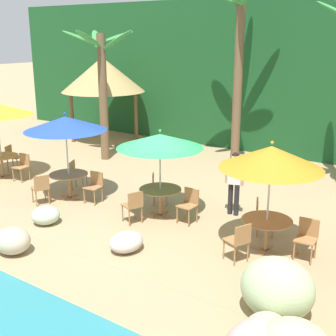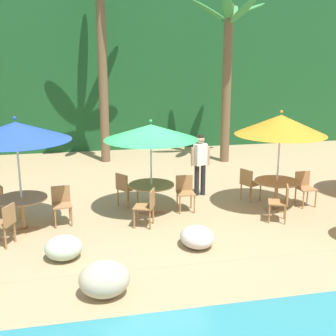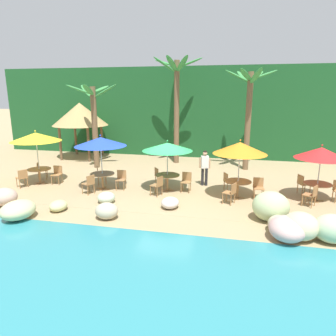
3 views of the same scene
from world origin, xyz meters
TOP-DOWN VIEW (x-y plane):
  - ground_plane at (0.00, 0.00)m, footprint 120.00×120.00m
  - terrace_deck at (0.00, 0.00)m, footprint 18.00×5.20m
  - foliage_backdrop at (0.00, 9.00)m, footprint 28.00×2.40m
  - rock_seawall at (0.57, -3.25)m, footprint 15.76×3.24m
  - umbrella_yellow at (-6.27, -0.05)m, footprint 2.33×2.33m
  - dining_table_yellow at (-6.27, -0.05)m, footprint 1.10×1.10m
  - chair_yellow_seaward at (-5.44, 0.14)m, footprint 0.47×0.47m
  - chair_yellow_inland at (-6.72, 0.68)m, footprint 0.57×0.56m
  - chair_yellow_left at (-6.64, -0.82)m, footprint 0.58×0.58m
  - umbrella_blue at (-2.92, -0.20)m, footprint 2.30×2.30m
  - dining_table_blue at (-2.92, -0.20)m, footprint 1.10×1.10m
  - chair_blue_seaward at (-2.09, -0.01)m, footprint 0.47×0.47m
  - chair_blue_inland at (-3.38, 0.52)m, footprint 0.57×0.57m
  - chair_blue_left at (-3.17, -1.02)m, footprint 0.56×0.55m
  - umbrella_green at (0.03, 0.23)m, footprint 2.22×2.22m
  - dining_table_green at (0.03, 0.23)m, footprint 1.10×1.10m
  - chair_green_seaward at (0.88, 0.28)m, footprint 0.44×0.44m
  - chair_green_inland at (-0.54, 0.87)m, footprint 0.59×0.59m
  - chair_green_left at (-0.20, -0.60)m, footprint 0.55×0.55m
  - umbrella_orange at (3.12, -0.12)m, footprint 2.19×2.19m
  - dining_table_orange at (3.12, -0.12)m, footprint 1.10×1.10m
  - chair_orange_seaward at (3.96, 0.04)m, footprint 0.45×0.46m
  - chair_orange_inland at (2.69, 0.62)m, footprint 0.56×0.56m
  - chair_orange_left at (2.87, -0.93)m, footprint 0.56×0.56m
  - umbrella_red at (6.27, 0.23)m, footprint 2.04×2.04m
  - dining_table_red at (6.27, 0.23)m, footprint 1.10×1.10m
  - chair_red_inland at (5.86, 0.97)m, footprint 0.56×0.55m
  - chair_red_left at (5.91, -0.55)m, footprint 0.58×0.58m
  - palm_tree_nearest at (-5.05, 3.67)m, footprint 2.77×2.90m
  - palm_tree_second at (-0.67, 5.91)m, footprint 3.06×3.01m
  - palm_tree_third at (3.55, 5.06)m, footprint 2.84×2.70m
  - palapa_hut at (-7.18, 6.00)m, footprint 3.63×3.63m
  - waiter_in_white at (1.57, 1.37)m, footprint 0.52×0.31m

SIDE VIEW (x-z plane):
  - ground_plane at x=0.00m, z-range 0.00..0.00m
  - terrace_deck at x=0.00m, z-range 0.00..0.01m
  - rock_seawall at x=0.57m, z-range -0.15..0.90m
  - chair_yellow_seaward at x=-5.44m, z-range 0.08..0.95m
  - chair_yellow_inland at x=-6.72m, z-range 0.08..0.95m
  - chair_yellow_left at x=-6.64m, z-range 0.08..0.95m
  - chair_blue_seaward at x=-2.09m, z-range 0.08..0.95m
  - chair_blue_inland at x=-3.38m, z-range 0.08..0.95m
  - chair_blue_left at x=-3.17m, z-range 0.08..0.95m
  - chair_green_seaward at x=0.88m, z-range 0.08..0.95m
  - chair_green_inland at x=-0.54m, z-range 0.08..0.95m
  - chair_green_left at x=-0.20m, z-range 0.08..0.95m
  - chair_orange_seaward at x=3.96m, z-range 0.08..0.95m
  - chair_orange_inland at x=2.69m, z-range 0.08..0.95m
  - chair_orange_left at x=2.87m, z-range 0.08..0.95m
  - chair_red_inland at x=5.86m, z-range 0.08..0.95m
  - chair_red_left at x=5.91m, z-range 0.08..0.95m
  - dining_table_yellow at x=-6.27m, z-range 0.24..0.98m
  - dining_table_blue at x=-2.92m, z-range 0.24..0.98m
  - dining_table_green at x=0.03m, z-range 0.24..0.98m
  - dining_table_orange at x=3.12m, z-range 0.24..0.98m
  - dining_table_red at x=6.27m, z-range 0.24..0.98m
  - waiter_in_white at x=1.57m, z-range 0.14..1.84m
  - umbrella_red at x=6.27m, z-range 0.83..3.17m
  - umbrella_green at x=0.03m, z-range 0.86..3.16m
  - umbrella_orange at x=3.12m, z-range 0.89..3.38m
  - umbrella_blue at x=-2.92m, z-range 0.94..3.46m
  - umbrella_yellow at x=-6.27m, z-range 0.98..3.59m
  - palapa_hut at x=-7.18m, z-range 1.08..4.75m
  - foliage_backdrop at x=0.00m, z-range 0.00..6.00m
  - palm_tree_nearest at x=-5.05m, z-range 0.77..5.58m
  - palm_tree_third at x=3.55m, z-range 0.93..6.50m
  - palm_tree_second at x=-0.67m, z-range 1.14..7.50m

